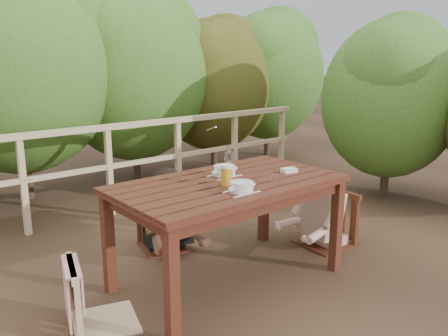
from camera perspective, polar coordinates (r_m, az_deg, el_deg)
ground at (r=3.80m, az=0.50°, el=-13.46°), size 60.00×60.00×0.00m
table at (r=3.63m, az=0.51°, el=-7.87°), size 1.72×0.97×0.79m
chair_left at (r=3.16m, az=-14.69°, el=-11.20°), size 0.53×0.53×0.85m
chair_far at (r=4.27m, az=-7.34°, el=-4.03°), size 0.54×0.54×0.88m
chair_right at (r=4.40m, az=12.38°, el=-3.40°), size 0.49×0.49×0.93m
woman at (r=4.24m, az=-7.54°, el=-2.02°), size 0.61×0.69×1.19m
diner_right at (r=4.39m, az=12.72°, el=-1.65°), size 0.63×0.52×1.19m
railing at (r=5.22m, az=-13.80°, el=-0.32°), size 5.60×0.10×1.01m
hedge_row at (r=6.33m, az=-16.14°, el=14.68°), size 6.60×1.60×3.80m
soup_near at (r=3.21m, az=2.19°, el=-2.45°), size 0.27×0.27×0.09m
soup_far at (r=3.65m, az=0.07°, el=-0.42°), size 0.28×0.28×0.09m
bread_roll at (r=3.27m, az=2.55°, el=-2.39°), size 0.11×0.09×0.07m
beer_glass at (r=3.38m, az=0.30°, el=-0.96°), size 0.09×0.09×0.16m
bottle at (r=3.53m, az=0.60°, el=0.59°), size 0.07×0.07×0.28m
tumbler at (r=3.46m, az=6.32°, el=-1.42°), size 0.07×0.07×0.08m
butter_tub at (r=3.79m, az=7.94°, el=-0.39°), size 0.13×0.11×0.05m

